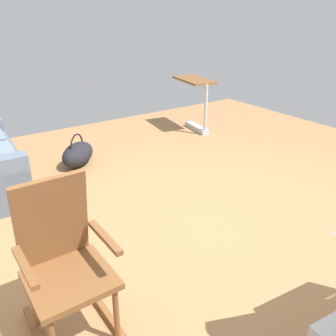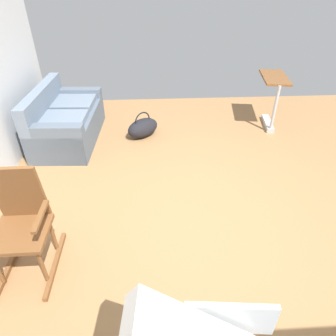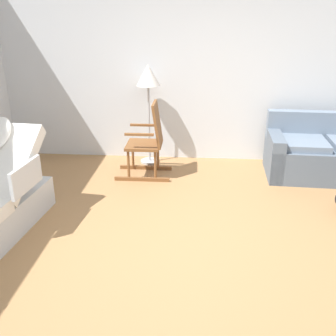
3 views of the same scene
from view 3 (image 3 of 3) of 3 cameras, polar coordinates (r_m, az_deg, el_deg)
The scene contains 5 objects.
ground_plane at distance 3.97m, azimuth 2.28°, elevation -10.96°, with size 7.14×7.14×0.00m, color #9E7247.
back_wall at distance 5.93m, azimuth 3.52°, elevation 14.06°, with size 5.91×0.10×2.70m, color silver.
couch at distance 5.84m, azimuth 22.20°, elevation 1.77°, with size 1.64×0.92×0.85m.
rocking_chair at distance 5.36m, azimuth -2.86°, elevation 3.95°, with size 0.76×0.51×1.05m.
floor_lamp at distance 5.69m, azimuth -2.92°, elevation 12.52°, with size 0.34×0.34×1.48m.
Camera 3 is at (0.11, -3.34, 2.16)m, focal length 41.41 mm.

